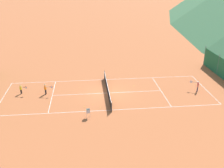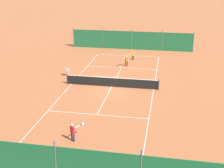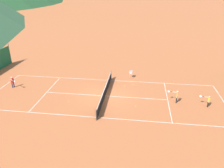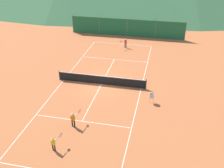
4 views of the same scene
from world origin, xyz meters
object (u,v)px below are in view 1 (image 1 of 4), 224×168
tennis_ball_mid_court (173,90)px  tennis_ball_by_net_right (93,104)px  tennis_ball_by_net_left (80,88)px  player_far_baseline (197,85)px  tennis_ball_near_corner (49,104)px  tennis_ball_alley_left (101,107)px  tennis_ball_service_box (134,86)px  player_near_service (21,89)px  player_near_baseline (46,88)px  tennis_ball_alley_right (84,107)px  tennis_net (108,89)px  ball_hopper (88,111)px

tennis_ball_mid_court → tennis_ball_by_net_right: same height
tennis_ball_mid_court → tennis_ball_by_net_left: bearing=-98.7°
player_far_baseline → tennis_ball_near_corner: (1.43, -17.14, -0.72)m
tennis_ball_alley_left → tennis_ball_mid_court: (-3.49, 8.98, 0.00)m
tennis_ball_near_corner → player_far_baseline: bearing=94.8°
tennis_ball_service_box → tennis_ball_by_net_left: bearing=-90.8°
player_near_service → tennis_ball_by_net_left: player_near_service is taller
tennis_ball_mid_court → player_near_service: bearing=-92.5°
player_near_baseline → player_near_service: player_near_baseline is taller
player_far_baseline → tennis_ball_near_corner: player_far_baseline is taller
player_far_baseline → tennis_ball_by_net_left: bearing=-99.9°
tennis_ball_mid_court → tennis_ball_by_net_left: (-1.71, -11.15, 0.00)m
tennis_ball_alley_right → player_far_baseline: bearing=100.8°
tennis_ball_near_corner → tennis_ball_by_net_right: (0.64, 4.71, 0.00)m
tennis_ball_alley_left → player_far_baseline: bearing=103.5°
tennis_net → tennis_ball_near_corner: (2.07, -6.55, -0.47)m
tennis_net → tennis_ball_mid_court: tennis_net is taller
tennis_ball_by_net_left → tennis_ball_by_net_right: bearing=17.2°
player_near_baseline → tennis_ball_alley_right: player_near_baseline is taller
tennis_ball_alley_left → tennis_ball_by_net_right: bearing=-132.7°
ball_hopper → tennis_net: bearing=155.8°
tennis_ball_alley_right → tennis_ball_alley_left: bearing=81.8°
ball_hopper → tennis_ball_mid_court: bearing=117.5°
player_near_service → tennis_ball_near_corner: (2.92, 3.43, -0.63)m
player_near_baseline → tennis_ball_alley_left: bearing=57.5°
tennis_ball_by_net_left → tennis_ball_by_net_right: same height
tennis_ball_by_net_right → tennis_ball_alley_left: bearing=47.3°
player_near_baseline → player_near_service: bearing=-98.2°
player_near_baseline → ball_hopper: size_ratio=1.44×
tennis_ball_by_net_left → player_near_baseline: bearing=-71.1°
player_far_baseline → tennis_ball_alley_right: player_far_baseline is taller
tennis_ball_alley_left → tennis_ball_mid_court: same height
tennis_ball_alley_left → tennis_ball_alley_right: 1.73m
tennis_ball_by_net_left → tennis_ball_service_box: bearing=89.2°
player_near_baseline → tennis_ball_mid_court: bearing=88.6°
player_near_service → tennis_ball_by_net_right: player_near_service is taller
player_near_service → tennis_ball_by_net_right: 8.90m
player_far_baseline → ball_hopper: (4.66, -12.98, -0.10)m
tennis_ball_alley_left → tennis_ball_near_corner: bearing=-103.9°
player_near_service → tennis_ball_mid_court: 17.93m
tennis_net → tennis_ball_by_net_left: tennis_net is taller
tennis_net → player_near_service: (-0.85, -9.98, 0.17)m
tennis_ball_by_net_left → tennis_ball_alley_left: bearing=22.7°
player_near_baseline → tennis_ball_mid_court: (0.38, 15.05, -0.71)m
tennis_net → player_near_baseline: 7.15m
player_far_baseline → tennis_ball_by_net_left: (-2.40, -13.82, -0.72)m
tennis_net → tennis_ball_alley_right: bearing=-41.0°
tennis_ball_by_net_right → tennis_ball_alley_right: bearing=-62.8°
tennis_ball_near_corner → tennis_ball_alley_left: bearing=76.1°
tennis_ball_mid_court → tennis_ball_service_box: size_ratio=1.00×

